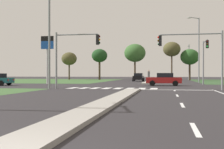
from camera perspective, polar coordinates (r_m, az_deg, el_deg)
name	(u,v)px	position (r m, az deg, el deg)	size (l,w,h in m)	color
ground_plane	(141,86)	(33.88, 5.59, -2.27)	(200.00, 200.00, 0.00)	#282628
grass_verge_far_left	(29,80)	(64.74, -15.63, -1.11)	(35.00, 35.00, 0.01)	#385B2D
median_island_near	(110,101)	(15.05, -0.32, -5.05)	(1.20, 22.00, 0.14)	gray
median_island_far	(151,81)	(58.81, 7.57, -1.17)	(1.20, 36.00, 0.14)	#ADA89E
lane_dash_near	(195,129)	(8.06, 15.67, -10.09)	(0.14, 2.00, 0.01)	silver
lane_dash_second	(182,105)	(13.99, 13.34, -5.72)	(0.14, 2.00, 0.01)	silver
lane_dash_third	(177,96)	(19.96, 12.41, -3.96)	(0.14, 2.00, 0.01)	silver
lane_dash_fourth	(175,90)	(25.94, 11.91, -3.01)	(0.14, 2.00, 0.01)	silver
stop_bar_near	(178,90)	(26.79, 12.50, -2.91)	(6.40, 0.50, 0.01)	silver
crosswalk_bar_near	(73,88)	(30.00, -7.53, -2.58)	(0.70, 2.80, 0.01)	silver
crosswalk_bar_second	(84,88)	(29.67, -5.41, -2.61)	(0.70, 2.80, 0.01)	silver
crosswalk_bar_third	(95,88)	(29.38, -3.25, -2.63)	(0.70, 2.80, 0.01)	silver
crosswalk_bar_fourth	(107,88)	(29.13, -1.05, -2.66)	(0.70, 2.80, 0.01)	silver
crosswalk_bar_fifth	(118,88)	(28.93, 1.19, -2.68)	(0.70, 2.80, 0.01)	silver
crosswalk_bar_sixth	(130,88)	(28.77, 3.46, -2.69)	(0.70, 2.80, 0.01)	silver
crosswalk_bar_seventh	(142,89)	(28.66, 5.74, -2.70)	(0.70, 2.80, 0.01)	silver
crosswalk_bar_eighth	(154,89)	(28.59, 8.04, -2.71)	(0.70, 2.80, 0.01)	silver
car_black_second	(138,77)	(56.95, 5.10, -0.49)	(2.00, 4.64, 1.53)	black
car_red_fourth	(164,79)	(36.00, 9.96, -0.89)	(4.17, 2.08, 1.52)	#A31919
traffic_signal_near_right	(196,49)	(27.35, 15.88, 4.80)	(5.68, 0.32, 5.19)	gray
traffic_signal_far_right	(205,54)	(39.29, 17.36, 3.74)	(0.32, 4.07, 5.71)	gray
traffic_signal_near_left	(72,50)	(28.60, -7.60, 4.73)	(4.42, 0.32, 5.40)	gray
street_lamp_second	(47,32)	(28.91, -12.28, 7.94)	(2.46, 0.74, 9.58)	gray
street_lamp_third	(198,47)	(49.86, 16.17, 5.16)	(2.04, 1.73, 10.43)	gray
street_lamp_fourth	(189,60)	(70.83, 14.54, 2.73)	(0.56, 2.34, 8.15)	gray
pedestrian_at_median	(149,75)	(44.92, 7.05, -0.04)	(0.34, 0.34, 1.87)	#9E8966
fuel_price_totem	(47,49)	(42.84, -12.31, 4.82)	(1.80, 0.24, 6.72)	silver
treeline_near	(69,59)	(72.26, -8.22, 2.99)	(3.66, 3.66, 6.59)	#423323
treeline_second	(100,56)	(71.22, -2.41, 3.58)	(3.74, 3.74, 7.35)	#423323
treeline_third	(135,53)	(69.59, 4.42, 4.12)	(4.95, 4.95, 8.38)	#423323
treeline_fourth	(172,49)	(67.38, 11.39, 4.75)	(3.83, 3.83, 8.51)	#423323
treeline_fifth	(190,57)	(67.98, 14.68, 3.26)	(4.09, 4.09, 6.89)	#423323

